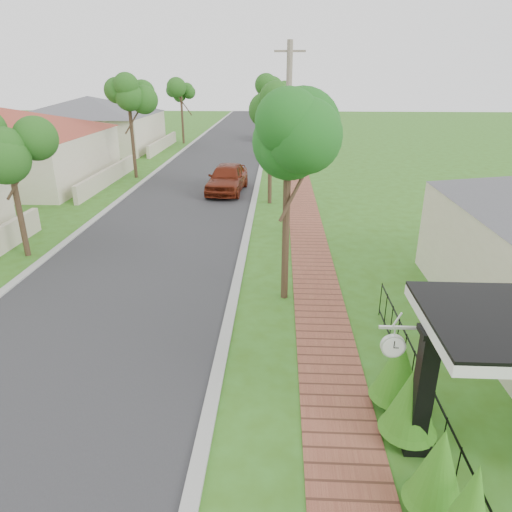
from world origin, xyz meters
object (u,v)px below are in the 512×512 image
(station_clock, at_px, (393,344))
(parked_car_white, at_px, (264,133))
(porch_post, at_px, (422,398))
(parked_car_red, at_px, (227,178))
(utility_pole, at_px, (288,141))
(near_tree, at_px, (288,149))

(station_clock, bearing_deg, parked_car_white, 95.13)
(porch_post, distance_m, parked_car_red, 20.05)
(parked_car_red, height_order, parked_car_white, parked_car_red)
(porch_post, height_order, parked_car_white, porch_post)
(porch_post, height_order, utility_pole, utility_pole)
(parked_car_white, height_order, near_tree, near_tree)
(parked_car_red, bearing_deg, utility_pole, -60.00)
(station_clock, bearing_deg, porch_post, -39.00)
(parked_car_red, bearing_deg, parked_car_white, 91.35)
(utility_pole, bearing_deg, near_tree, -90.91)
(near_tree, height_order, utility_pole, utility_pole)
(parked_car_red, xyz_separation_m, utility_pole, (3.30, -6.99, 3.04))
(parked_car_red, height_order, utility_pole, utility_pole)
(parked_car_red, bearing_deg, station_clock, -70.28)
(porch_post, relative_size, utility_pole, 0.33)
(utility_pole, bearing_deg, parked_car_white, 93.80)
(near_tree, relative_size, utility_pole, 0.74)
(utility_pole, relative_size, station_clock, 10.38)
(parked_car_white, relative_size, station_clock, 6.11)
(parked_car_red, distance_m, utility_pole, 8.30)
(parked_car_red, xyz_separation_m, parked_car_white, (1.33, 22.64, -0.08))
(porch_post, bearing_deg, parked_car_white, 95.75)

